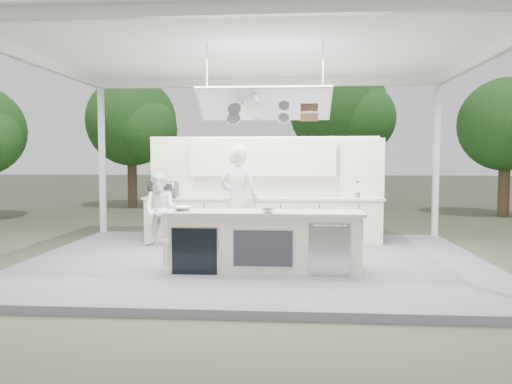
# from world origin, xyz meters

# --- Properties ---
(ground) EXTENTS (90.00, 90.00, 0.00)m
(ground) POSITION_xyz_m (0.00, 0.00, 0.00)
(ground) COLOR #404932
(ground) RESTS_ON ground
(stage_deck) EXTENTS (8.00, 6.00, 0.12)m
(stage_deck) POSITION_xyz_m (0.00, 0.00, 0.06)
(stage_deck) COLOR slate
(stage_deck) RESTS_ON ground
(tent) EXTENTS (8.20, 6.20, 3.86)m
(tent) POSITION_xyz_m (0.00, -0.01, 3.71)
(tent) COLOR white
(tent) RESTS_ON ground
(demo_island) EXTENTS (3.10, 0.79, 0.95)m
(demo_island) POSITION_xyz_m (0.18, -0.91, 0.60)
(demo_island) COLOR #F1EACC
(demo_island) RESTS_ON stage_deck
(back_counter) EXTENTS (5.08, 0.72, 0.95)m
(back_counter) POSITION_xyz_m (0.00, 1.90, 0.60)
(back_counter) COLOR #F1EACC
(back_counter) RESTS_ON stage_deck
(back_wall_unit) EXTENTS (5.05, 0.48, 2.25)m
(back_wall_unit) POSITION_xyz_m (0.44, 2.11, 1.57)
(back_wall_unit) COLOR #F1EACC
(back_wall_unit) RESTS_ON stage_deck
(tree_cluster) EXTENTS (19.55, 9.40, 5.85)m
(tree_cluster) POSITION_xyz_m (-0.16, 9.77, 3.29)
(tree_cluster) COLOR brown
(tree_cluster) RESTS_ON ground
(head_chef) EXTENTS (0.84, 0.66, 2.02)m
(head_chef) POSITION_xyz_m (-0.33, 0.15, 1.13)
(head_chef) COLOR white
(head_chef) RESTS_ON stage_deck
(sous_chef) EXTENTS (0.81, 0.68, 1.49)m
(sous_chef) POSITION_xyz_m (-2.01, 1.10, 0.86)
(sous_chef) COLOR white
(sous_chef) RESTS_ON stage_deck
(toaster_oven) EXTENTS (0.60, 0.41, 0.33)m
(toaster_oven) POSITION_xyz_m (-2.11, 1.70, 1.23)
(toaster_oven) COLOR silver
(toaster_oven) RESTS_ON back_counter
(bowl_large) EXTENTS (0.36, 0.36, 0.07)m
(bowl_large) POSITION_xyz_m (-1.10, -0.94, 1.11)
(bowl_large) COLOR #B6B8BD
(bowl_large) RESTS_ON demo_island
(bowl_small) EXTENTS (0.25, 0.25, 0.07)m
(bowl_small) POSITION_xyz_m (0.27, -1.15, 1.10)
(bowl_small) COLOR silver
(bowl_small) RESTS_ON demo_island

